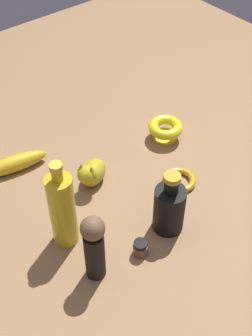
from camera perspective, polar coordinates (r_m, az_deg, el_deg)
ground at (r=1.24m, az=0.00°, el=-2.02°), size 2.00×2.00×0.00m
bottle_short at (r=1.10m, az=5.49°, el=-4.97°), size 0.08×0.08×0.18m
bowl at (r=1.37m, az=5.02°, el=4.98°), size 0.10×0.10×0.06m
nail_polish_jar at (r=1.08m, az=1.82°, el=-10.06°), size 0.04×0.04×0.04m
bangle at (r=1.25m, az=6.73°, el=-1.54°), size 0.09×0.09×0.02m
banana at (r=1.31m, az=-13.93°, el=0.53°), size 0.20×0.08×0.05m
person_figure_adult at (r=0.99m, az=-4.06°, el=-9.85°), size 0.07×0.07×0.19m
cat_figurine at (r=1.22m, az=-4.38°, el=-0.58°), size 0.12×0.10×0.09m
bottle_tall at (r=1.05m, az=-8.05°, el=-5.22°), size 0.06×0.06×0.25m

